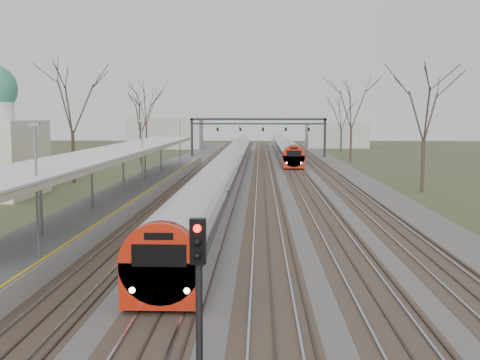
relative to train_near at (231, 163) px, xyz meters
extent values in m
cube|color=#474442|center=(2.50, -0.03, -1.43)|extent=(24.00, 160.00, 0.10)
cube|color=#4C3828|center=(-3.50, -0.03, -1.39)|extent=(2.60, 160.00, 0.06)
cube|color=gray|center=(-4.22, -0.03, -1.32)|extent=(0.07, 160.00, 0.12)
cube|color=gray|center=(-2.78, -0.03, -1.32)|extent=(0.07, 160.00, 0.12)
cube|color=#4C3828|center=(0.00, -0.03, -1.39)|extent=(2.60, 160.00, 0.06)
cube|color=gray|center=(-0.72, -0.03, -1.32)|extent=(0.07, 160.00, 0.12)
cube|color=gray|center=(0.72, -0.03, -1.32)|extent=(0.07, 160.00, 0.12)
cube|color=#4C3828|center=(3.50, -0.03, -1.39)|extent=(2.60, 160.00, 0.06)
cube|color=gray|center=(2.78, -0.03, -1.32)|extent=(0.07, 160.00, 0.12)
cube|color=gray|center=(4.22, -0.03, -1.32)|extent=(0.07, 160.00, 0.12)
cube|color=#4C3828|center=(7.00, -0.03, -1.39)|extent=(2.60, 160.00, 0.06)
cube|color=gray|center=(6.28, -0.03, -1.32)|extent=(0.07, 160.00, 0.12)
cube|color=gray|center=(7.72, -0.03, -1.32)|extent=(0.07, 160.00, 0.12)
cube|color=#4C3828|center=(10.50, -0.03, -1.39)|extent=(2.60, 160.00, 0.06)
cube|color=gray|center=(9.78, -0.03, -1.32)|extent=(0.07, 160.00, 0.12)
cube|color=gray|center=(11.22, -0.03, -1.32)|extent=(0.07, 160.00, 0.12)
cube|color=#9E9B93|center=(-6.55, -17.53, -0.98)|extent=(3.50, 69.00, 1.00)
cylinder|color=slate|center=(-6.55, -37.03, 1.02)|extent=(0.14, 0.14, 3.00)
cylinder|color=slate|center=(-6.55, -29.03, 1.02)|extent=(0.14, 0.14, 3.00)
cylinder|color=slate|center=(-6.55, -21.03, 1.02)|extent=(0.14, 0.14, 3.00)
cylinder|color=slate|center=(-6.55, -13.03, 1.02)|extent=(0.14, 0.14, 3.00)
cylinder|color=slate|center=(-6.55, -5.03, 1.02)|extent=(0.14, 0.14, 3.00)
cube|color=silver|center=(-6.55, -22.03, 2.57)|extent=(4.10, 50.00, 0.12)
cube|color=#C0B494|center=(-6.55, -22.03, 2.40)|extent=(4.10, 50.00, 0.25)
cube|color=black|center=(-7.50, 29.97, 1.52)|extent=(0.35, 0.35, 6.00)
cube|color=black|center=(13.00, 29.97, 1.52)|extent=(0.35, 0.35, 6.00)
cube|color=black|center=(2.75, 29.97, 4.42)|extent=(21.00, 0.35, 0.35)
cube|color=black|center=(2.75, 29.97, 3.72)|extent=(21.00, 0.25, 0.25)
cube|color=black|center=(-3.50, 29.77, 3.02)|extent=(0.32, 0.22, 0.85)
sphere|color=#0CFF19|center=(-3.50, 29.63, 3.27)|extent=(0.16, 0.16, 0.16)
cube|color=black|center=(0.00, 29.77, 3.02)|extent=(0.32, 0.22, 0.85)
sphere|color=#0CFF19|center=(0.00, 29.63, 3.27)|extent=(0.16, 0.16, 0.16)
cube|color=black|center=(3.50, 29.77, 3.02)|extent=(0.32, 0.22, 0.85)
sphere|color=#0CFF19|center=(3.50, 29.63, 3.27)|extent=(0.16, 0.16, 0.16)
cube|color=black|center=(7.00, 29.77, 3.02)|extent=(0.32, 0.22, 0.85)
sphere|color=#0CFF19|center=(7.00, 29.63, 3.27)|extent=(0.16, 0.16, 0.16)
cube|color=black|center=(10.50, 29.77, 3.02)|extent=(0.32, 0.22, 0.85)
sphere|color=#0CFF19|center=(10.50, 29.63, 3.27)|extent=(0.16, 0.16, 0.16)
cylinder|color=#2D231C|center=(-14.50, -7.03, 1.00)|extent=(0.30, 0.30, 4.95)
cylinder|color=#2D231C|center=(16.50, -13.03, 0.77)|extent=(0.30, 0.30, 4.50)
cube|color=#B8BAC3|center=(0.00, 0.24, -0.38)|extent=(2.55, 90.00, 1.60)
cylinder|color=#B8BAC3|center=(0.00, 0.24, 0.27)|extent=(2.60, 89.70, 2.60)
cube|color=black|center=(0.00, 0.24, 0.37)|extent=(2.62, 89.40, 0.55)
cube|color=#AD1D09|center=(0.00, -44.66, -0.43)|extent=(2.55, 0.50, 1.50)
cylinder|color=#AD1D09|center=(0.00, -44.61, 0.27)|extent=(2.60, 0.60, 2.60)
cube|color=black|center=(0.00, -44.88, 0.57)|extent=(1.70, 0.12, 0.70)
sphere|color=white|center=(-0.85, -44.86, -0.53)|extent=(0.22, 0.22, 0.22)
sphere|color=white|center=(0.85, -44.86, -0.53)|extent=(0.22, 0.22, 0.22)
cube|color=black|center=(0.00, 0.24, -1.30)|extent=(1.80, 89.00, 0.35)
cube|color=#B8BAC3|center=(7.00, 36.95, -0.38)|extent=(2.55, 60.00, 1.60)
cylinder|color=#B8BAC3|center=(7.00, 36.95, 0.27)|extent=(2.60, 59.70, 2.60)
cube|color=black|center=(7.00, 36.95, 0.37)|extent=(2.62, 59.40, 0.55)
cube|color=#AD1D09|center=(7.00, 7.05, -0.43)|extent=(2.55, 0.50, 1.50)
cylinder|color=#AD1D09|center=(7.00, 7.10, 0.27)|extent=(2.60, 0.60, 2.60)
cube|color=black|center=(7.00, 6.83, 0.57)|extent=(1.70, 0.12, 0.70)
sphere|color=white|center=(6.15, 6.85, -0.53)|extent=(0.22, 0.22, 0.22)
sphere|color=white|center=(7.85, 6.85, -0.53)|extent=(0.22, 0.22, 0.22)
cube|color=black|center=(7.00, 36.95, -1.30)|extent=(1.80, 59.00, 0.35)
cylinder|color=black|center=(1.75, -49.95, 0.52)|extent=(0.16, 0.16, 4.00)
cube|color=black|center=(1.75, -50.10, 2.12)|extent=(0.35, 0.22, 1.00)
sphere|color=#FF0C05|center=(1.75, -50.23, 2.42)|extent=(0.18, 0.18, 0.18)
camera|label=1|loc=(3.10, -62.88, 4.81)|focal=45.00mm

